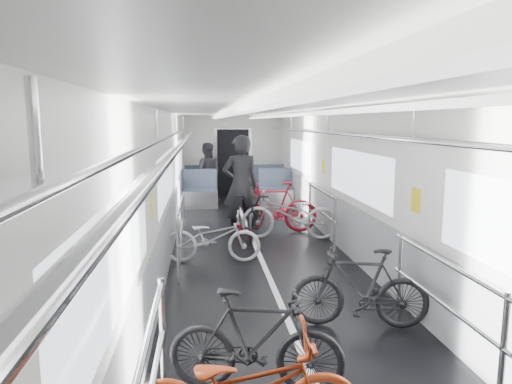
# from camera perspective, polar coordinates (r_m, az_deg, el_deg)

# --- Properties ---
(car_shell) EXTENTS (3.02, 14.01, 2.41)m
(car_shell) POSITION_cam_1_polar(r_m,az_deg,el_deg) (8.75, -0.57, 1.52)
(car_shell) COLOR black
(car_shell) RESTS_ON ground
(bike_left_mid) EXTENTS (1.53, 0.74, 0.89)m
(bike_left_mid) POSITION_cam_1_polar(r_m,az_deg,el_deg) (3.95, -0.04, -18.19)
(bike_left_mid) COLOR black
(bike_left_mid) RESTS_ON floor
(bike_left_far) EXTENTS (1.58, 0.68, 0.81)m
(bike_left_far) POSITION_cam_1_polar(r_m,az_deg,el_deg) (7.35, -5.48, -5.66)
(bike_left_far) COLOR #B5B5BA
(bike_left_far) RESTS_ON floor
(bike_right_near) EXTENTS (1.54, 0.73, 0.89)m
(bike_right_near) POSITION_cam_1_polar(r_m,az_deg,el_deg) (5.19, 12.89, -11.61)
(bike_right_near) COLOR black
(bike_right_near) RESTS_ON floor
(bike_right_mid) EXTENTS (1.94, 0.98, 0.97)m
(bike_right_mid) POSITION_cam_1_polar(r_m,az_deg,el_deg) (8.72, 4.25, -2.79)
(bike_right_mid) COLOR #A3A2A7
(bike_right_mid) RESTS_ON floor
(bike_right_far) EXTENTS (1.77, 0.70, 1.04)m
(bike_right_far) POSITION_cam_1_polar(r_m,az_deg,el_deg) (9.26, 2.31, -1.89)
(bike_right_far) COLOR #A71424
(bike_right_far) RESTS_ON floor
(bike_aisle) EXTENTS (0.91, 1.77, 0.89)m
(bike_aisle) POSITION_cam_1_polar(r_m,az_deg,el_deg) (8.95, -0.16, -2.74)
(bike_aisle) COLOR black
(bike_aisle) RESTS_ON floor
(person_standing) EXTENTS (0.79, 0.59, 1.98)m
(person_standing) POSITION_cam_1_polar(r_m,az_deg,el_deg) (8.93, -1.93, 0.79)
(person_standing) COLOR black
(person_standing) RESTS_ON floor
(person_seated) EXTENTS (0.87, 0.71, 1.66)m
(person_seated) POSITION_cam_1_polar(r_m,az_deg,el_deg) (12.88, -6.17, 2.48)
(person_seated) COLOR #2F2B33
(person_seated) RESTS_ON floor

